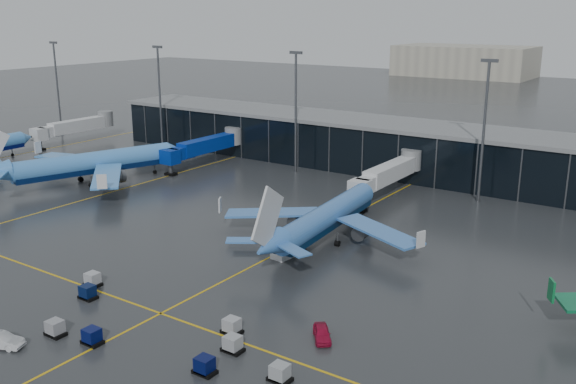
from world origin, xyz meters
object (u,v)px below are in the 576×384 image
Objects in this scene: airliner_arkefly at (94,150)px; airliner_klm_near at (327,202)px; mobile_airstair at (283,252)px; baggage_carts at (154,328)px; service_van_white at (1,340)px; service_van_red at (322,333)px.

airliner_arkefly reaches higher than airliner_klm_near.
airliner_arkefly reaches higher than mobile_airstair.
mobile_airstair is (-1.42, 26.12, 0.01)m from baggage_carts.
airliner_arkefly is at bearing 20.34° from service_van_white.
baggage_carts is at bearing -15.83° from airliner_arkefly.
airliner_klm_near is at bearing -35.02° from service_van_white.
airliner_klm_near is at bearing 16.24° from airliner_arkefly.
airliner_arkefly is 12.72× the size of mobile_airstair.
mobile_airstair is 0.73× the size of service_van_white.
airliner_arkefly is 66.72m from service_van_white.
mobile_airstair is (54.44, -12.12, -5.96)m from airliner_arkefly.
baggage_carts is at bearing -80.55° from mobile_airstair.
airliner_klm_near reaches higher than mobile_airstair.
service_van_red is at bearing -3.61° from airliner_arkefly.
baggage_carts reaches higher than service_van_red.
mobile_airstair reaches higher than service_van_red.
service_van_red is 0.88× the size of service_van_white.
airliner_arkefly is 10.50× the size of service_van_red.
airliner_klm_near is 36.35m from baggage_carts.
service_van_white is at bearing -98.22° from mobile_airstair.
airliner_arkefly is at bearing 173.79° from mobile_airstair.
airliner_arkefly is 77.05m from service_van_red.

